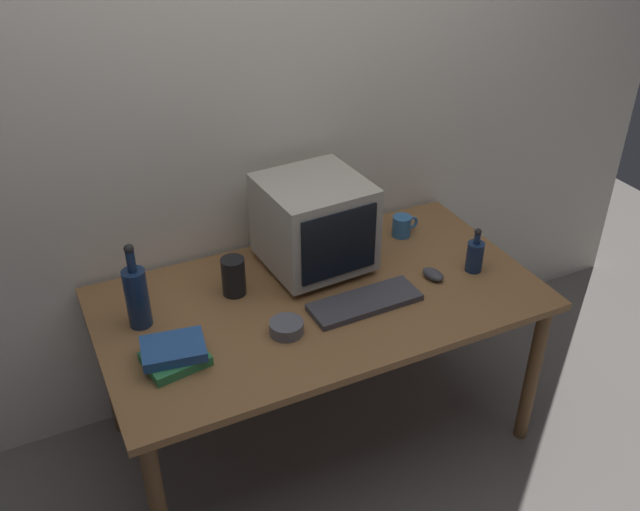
{
  "coord_description": "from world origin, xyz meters",
  "views": [
    {
      "loc": [
        -0.93,
        -1.94,
        2.25
      ],
      "look_at": [
        0.0,
        0.0,
        0.89
      ],
      "focal_mm": 39.47,
      "sensor_mm": 36.0,
      "label": 1
    }
  ],
  "objects_px": {
    "cd_spindle": "(286,327)",
    "metal_canister": "(233,276)",
    "crt_monitor": "(314,224)",
    "mug": "(402,226)",
    "keyboard": "(365,302)",
    "book_stack": "(174,354)",
    "computer_mouse": "(433,274)",
    "bottle_short": "(475,255)",
    "bottle_tall": "(137,295)"
  },
  "relations": [
    {
      "from": "book_stack",
      "to": "bottle_short",
      "type": "bearing_deg",
      "value": 1.32
    },
    {
      "from": "book_stack",
      "to": "mug",
      "type": "distance_m",
      "value": 1.17
    },
    {
      "from": "book_stack",
      "to": "metal_canister",
      "type": "bearing_deg",
      "value": 42.79
    },
    {
      "from": "bottle_tall",
      "to": "book_stack",
      "type": "bearing_deg",
      "value": -78.27
    },
    {
      "from": "keyboard",
      "to": "mug",
      "type": "bearing_deg",
      "value": 42.92
    },
    {
      "from": "bottle_tall",
      "to": "metal_canister",
      "type": "distance_m",
      "value": 0.37
    },
    {
      "from": "keyboard",
      "to": "mug",
      "type": "xyz_separation_m",
      "value": [
        0.39,
        0.37,
        0.03
      ]
    },
    {
      "from": "computer_mouse",
      "to": "cd_spindle",
      "type": "relative_size",
      "value": 0.83
    },
    {
      "from": "crt_monitor",
      "to": "keyboard",
      "type": "height_order",
      "value": "crt_monitor"
    },
    {
      "from": "bottle_tall",
      "to": "mug",
      "type": "relative_size",
      "value": 2.76
    },
    {
      "from": "keyboard",
      "to": "cd_spindle",
      "type": "distance_m",
      "value": 0.33
    },
    {
      "from": "book_stack",
      "to": "mug",
      "type": "relative_size",
      "value": 1.9
    },
    {
      "from": "book_stack",
      "to": "cd_spindle",
      "type": "height_order",
      "value": "book_stack"
    },
    {
      "from": "keyboard",
      "to": "cd_spindle",
      "type": "relative_size",
      "value": 3.5
    },
    {
      "from": "book_stack",
      "to": "cd_spindle",
      "type": "xyz_separation_m",
      "value": [
        0.39,
        -0.02,
        -0.01
      ]
    },
    {
      "from": "keyboard",
      "to": "bottle_tall",
      "type": "bearing_deg",
      "value": 161.22
    },
    {
      "from": "computer_mouse",
      "to": "keyboard",
      "type": "bearing_deg",
      "value": 176.14
    },
    {
      "from": "bottle_short",
      "to": "mug",
      "type": "distance_m",
      "value": 0.37
    },
    {
      "from": "metal_canister",
      "to": "keyboard",
      "type": "bearing_deg",
      "value": -34.46
    },
    {
      "from": "crt_monitor",
      "to": "mug",
      "type": "distance_m",
      "value": 0.47
    },
    {
      "from": "cd_spindle",
      "to": "metal_canister",
      "type": "bearing_deg",
      "value": 105.07
    },
    {
      "from": "crt_monitor",
      "to": "mug",
      "type": "xyz_separation_m",
      "value": [
        0.44,
        0.05,
        -0.15
      ]
    },
    {
      "from": "book_stack",
      "to": "mug",
      "type": "bearing_deg",
      "value": 19.16
    },
    {
      "from": "crt_monitor",
      "to": "metal_canister",
      "type": "relative_size",
      "value": 2.73
    },
    {
      "from": "computer_mouse",
      "to": "mug",
      "type": "height_order",
      "value": "mug"
    },
    {
      "from": "cd_spindle",
      "to": "mug",
      "type": "bearing_deg",
      "value": 29.39
    },
    {
      "from": "cd_spindle",
      "to": "metal_canister",
      "type": "relative_size",
      "value": 0.8
    },
    {
      "from": "keyboard",
      "to": "bottle_tall",
      "type": "distance_m",
      "value": 0.82
    },
    {
      "from": "computer_mouse",
      "to": "mug",
      "type": "xyz_separation_m",
      "value": [
        0.06,
        0.34,
        0.03
      ]
    },
    {
      "from": "cd_spindle",
      "to": "computer_mouse",
      "type": "bearing_deg",
      "value": 5.7
    },
    {
      "from": "bottle_short",
      "to": "metal_canister",
      "type": "distance_m",
      "value": 0.94
    },
    {
      "from": "keyboard",
      "to": "book_stack",
      "type": "relative_size",
      "value": 1.84
    },
    {
      "from": "keyboard",
      "to": "book_stack",
      "type": "bearing_deg",
      "value": 179.4
    },
    {
      "from": "bottle_tall",
      "to": "metal_canister",
      "type": "bearing_deg",
      "value": 5.75
    },
    {
      "from": "bottle_tall",
      "to": "metal_canister",
      "type": "xyz_separation_m",
      "value": [
        0.36,
        0.04,
        -0.05
      ]
    },
    {
      "from": "computer_mouse",
      "to": "metal_canister",
      "type": "distance_m",
      "value": 0.77
    },
    {
      "from": "bottle_tall",
      "to": "cd_spindle",
      "type": "relative_size",
      "value": 2.76
    },
    {
      "from": "metal_canister",
      "to": "mug",
      "type": "bearing_deg",
      "value": 6.86
    },
    {
      "from": "mug",
      "to": "bottle_short",
      "type": "bearing_deg",
      "value": -72.19
    },
    {
      "from": "crt_monitor",
      "to": "mug",
      "type": "relative_size",
      "value": 3.41
    },
    {
      "from": "bottle_short",
      "to": "keyboard",
      "type": "bearing_deg",
      "value": -177.79
    },
    {
      "from": "book_stack",
      "to": "keyboard",
      "type": "bearing_deg",
      "value": 0.69
    },
    {
      "from": "computer_mouse",
      "to": "bottle_tall",
      "type": "bearing_deg",
      "value": 158.65
    },
    {
      "from": "computer_mouse",
      "to": "bottle_tall",
      "type": "height_order",
      "value": "bottle_tall"
    },
    {
      "from": "computer_mouse",
      "to": "cd_spindle",
      "type": "distance_m",
      "value": 0.65
    },
    {
      "from": "keyboard",
      "to": "computer_mouse",
      "type": "distance_m",
      "value": 0.33
    },
    {
      "from": "crt_monitor",
      "to": "computer_mouse",
      "type": "relative_size",
      "value": 4.09
    },
    {
      "from": "computer_mouse",
      "to": "bottle_short",
      "type": "bearing_deg",
      "value": -17.27
    },
    {
      "from": "metal_canister",
      "to": "cd_spindle",
      "type": "bearing_deg",
      "value": -74.93
    },
    {
      "from": "keyboard",
      "to": "computer_mouse",
      "type": "bearing_deg",
      "value": 5.66
    }
  ]
}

